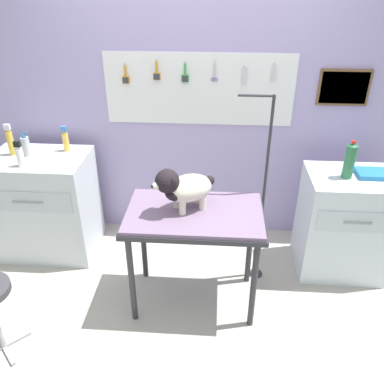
% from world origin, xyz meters
% --- Properties ---
extents(ground, '(4.40, 4.00, 0.04)m').
position_xyz_m(ground, '(0.00, 0.00, -0.02)').
color(ground, '#B0AA9D').
extents(rear_wall_panel, '(4.00, 0.11, 2.30)m').
position_xyz_m(rear_wall_panel, '(0.01, 1.28, 1.16)').
color(rear_wall_panel, '#A99BD0').
rests_on(rear_wall_panel, ground).
extents(grooming_table, '(0.97, 0.58, 0.81)m').
position_xyz_m(grooming_table, '(0.07, 0.28, 0.72)').
color(grooming_table, '#2D2D33').
rests_on(grooming_table, ground).
extents(grooming_arm, '(0.30, 0.11, 1.55)m').
position_xyz_m(grooming_arm, '(0.57, 0.59, 0.72)').
color(grooming_arm, '#2D2D33').
rests_on(grooming_arm, ground).
extents(dog, '(0.44, 0.34, 0.33)m').
position_xyz_m(dog, '(-0.01, 0.30, 0.99)').
color(dog, silver).
rests_on(dog, grooming_table).
extents(counter_left, '(0.80, 0.58, 0.92)m').
position_xyz_m(counter_left, '(-1.26, 0.83, 0.46)').
color(counter_left, silver).
rests_on(counter_left, ground).
extents(cabinet_right, '(0.68, 0.54, 0.89)m').
position_xyz_m(cabinet_right, '(1.27, 0.74, 0.44)').
color(cabinet_right, silver).
rests_on(cabinet_right, ground).
extents(spray_bottle_short, '(0.05, 0.05, 0.26)m').
position_xyz_m(spray_bottle_short, '(-1.48, 0.88, 1.04)').
color(spray_bottle_short, gold).
rests_on(spray_bottle_short, counter_left).
extents(pump_bottle_white, '(0.07, 0.07, 0.20)m').
position_xyz_m(pump_bottle_white, '(-1.35, 0.87, 1.00)').
color(pump_bottle_white, '#ACB0B0').
rests_on(pump_bottle_white, counter_left).
extents(shampoo_bottle, '(0.05, 0.05, 0.22)m').
position_xyz_m(shampoo_bottle, '(-1.06, 0.99, 1.01)').
color(shampoo_bottle, gold).
rests_on(shampoo_bottle, counter_left).
extents(spray_bottle_tall, '(0.06, 0.06, 0.21)m').
position_xyz_m(spray_bottle_tall, '(-1.31, 0.67, 1.01)').
color(spray_bottle_tall, white).
rests_on(spray_bottle_tall, counter_left).
extents(soda_bottle, '(0.08, 0.08, 0.30)m').
position_xyz_m(soda_bottle, '(1.20, 0.72, 1.03)').
color(soda_bottle, '#2A6A3F').
rests_on(soda_bottle, cabinet_right).
extents(supply_tray, '(0.24, 0.18, 0.04)m').
position_xyz_m(supply_tray, '(1.41, 0.76, 0.90)').
color(supply_tray, '#2778B9').
rests_on(supply_tray, cabinet_right).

